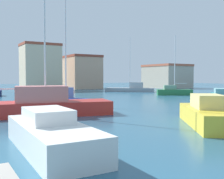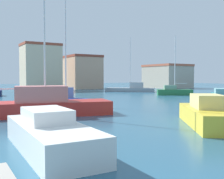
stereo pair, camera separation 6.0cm
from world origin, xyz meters
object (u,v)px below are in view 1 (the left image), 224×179
object	(u,v)px
motorboat_yellow_distant_north	(208,114)
sailboat_blue_near_pier	(65,99)
sailboat_red_outer_mooring	(44,104)
sailboat_teal_far_left	(224,95)
motorboat_white_center_channel	(51,134)
sailboat_green_distant_east	(174,91)
sailboat_grey_inner_mooring	(131,89)

from	to	relation	value
motorboat_yellow_distant_north	sailboat_blue_near_pier	xyz separation A→B (m)	(-2.61, 14.17, -0.02)
sailboat_red_outer_mooring	motorboat_yellow_distant_north	size ratio (longest dim) A/B	2.00
sailboat_teal_far_left	sailboat_blue_near_pier	distance (m)	18.16
sailboat_red_outer_mooring	motorboat_white_center_channel	bearing A→B (deg)	-105.41
sailboat_green_distant_east	sailboat_blue_near_pier	xyz separation A→B (m)	(-18.56, -5.20, 0.01)
sailboat_red_outer_mooring	motorboat_yellow_distant_north	bearing A→B (deg)	-52.89
sailboat_blue_near_pier	motorboat_white_center_channel	world-z (taller)	sailboat_blue_near_pier
sailboat_green_distant_east	sailboat_teal_far_left	world-z (taller)	sailboat_teal_far_left
motorboat_yellow_distant_north	sailboat_blue_near_pier	world-z (taller)	sailboat_blue_near_pier
motorboat_white_center_channel	sailboat_green_distant_east	bearing A→B (deg)	38.71
sailboat_grey_inner_mooring	sailboat_teal_far_left	distance (m)	19.75
motorboat_white_center_channel	sailboat_red_outer_mooring	bearing A→B (deg)	74.59
sailboat_teal_far_left	motorboat_white_center_channel	distance (m)	26.21
sailboat_red_outer_mooring	sailboat_green_distant_east	world-z (taller)	sailboat_red_outer_mooring
sailboat_green_distant_east	motorboat_white_center_channel	distance (m)	31.66
sailboat_red_outer_mooring	sailboat_teal_far_left	distance (m)	21.56
sailboat_grey_inner_mooring	sailboat_green_distant_east	distance (m)	10.69
sailboat_red_outer_mooring	sailboat_grey_inner_mooring	world-z (taller)	sailboat_red_outer_mooring
sailboat_green_distant_east	motorboat_white_center_channel	size ratio (longest dim) A/B	1.44
sailboat_red_outer_mooring	sailboat_green_distant_east	bearing A→B (deg)	26.26
sailboat_teal_far_left	motorboat_white_center_channel	xyz separation A→B (m)	(-23.90, -10.76, 0.04)
sailboat_red_outer_mooring	sailboat_green_distant_east	xyz separation A→B (m)	(22.28, 10.99, -0.19)
sailboat_grey_inner_mooring	sailboat_green_distant_east	xyz separation A→B (m)	(0.10, -10.69, 0.03)
sailboat_red_outer_mooring	motorboat_yellow_distant_north	distance (m)	10.50
sailboat_grey_inner_mooring	sailboat_blue_near_pier	world-z (taller)	sailboat_blue_near_pier
sailboat_teal_far_left	motorboat_yellow_distant_north	bearing A→B (deg)	-145.72
sailboat_teal_far_left	motorboat_yellow_distant_north	size ratio (longest dim) A/B	2.12
sailboat_teal_far_left	motorboat_yellow_distant_north	xyz separation A→B (m)	(-15.14, -10.32, 0.08)
sailboat_teal_far_left	motorboat_white_center_channel	size ratio (longest dim) A/B	2.16
sailboat_red_outer_mooring	sailboat_grey_inner_mooring	xyz separation A→B (m)	(22.18, 21.69, -0.22)
sailboat_blue_near_pier	motorboat_white_center_channel	xyz separation A→B (m)	(-6.15, -14.61, -0.02)
sailboat_green_distant_east	motorboat_white_center_channel	world-z (taller)	sailboat_green_distant_east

